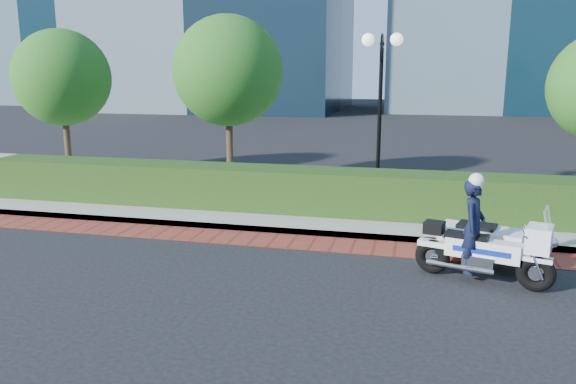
% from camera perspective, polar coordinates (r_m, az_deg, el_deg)
% --- Properties ---
extents(ground, '(120.00, 120.00, 0.00)m').
position_cam_1_polar(ground, '(10.12, 0.84, -7.73)').
color(ground, black).
rests_on(ground, ground).
extents(brick_strip, '(60.00, 1.00, 0.01)m').
position_cam_1_polar(brick_strip, '(11.51, 2.48, -5.21)').
color(brick_strip, maroon).
rests_on(brick_strip, ground).
extents(sidewalk, '(60.00, 8.00, 0.15)m').
position_cam_1_polar(sidewalk, '(15.79, 5.62, -0.16)').
color(sidewalk, gray).
rests_on(sidewalk, ground).
extents(hedge_main, '(18.00, 1.20, 1.00)m').
position_cam_1_polar(hedge_main, '(13.35, 4.24, 0.08)').
color(hedge_main, black).
rests_on(hedge_main, sidewalk).
extents(lamppost, '(1.02, 0.70, 4.21)m').
position_cam_1_polar(lamppost, '(14.53, 9.38, 10.14)').
color(lamppost, black).
rests_on(lamppost, sidewalk).
extents(tree_a, '(3.00, 3.00, 4.58)m').
position_cam_1_polar(tree_a, '(19.28, -21.98, 10.71)').
color(tree_a, '#332319').
rests_on(tree_a, sidewalk).
extents(tree_b, '(3.20, 3.20, 4.89)m').
position_cam_1_polar(tree_b, '(16.74, -6.11, 12.12)').
color(tree_b, '#332319').
rests_on(tree_b, sidewalk).
extents(police_motorcycle, '(2.22, 1.92, 1.84)m').
position_cam_1_polar(police_motorcycle, '(10.16, 19.06, -4.63)').
color(police_motorcycle, black).
rests_on(police_motorcycle, ground).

